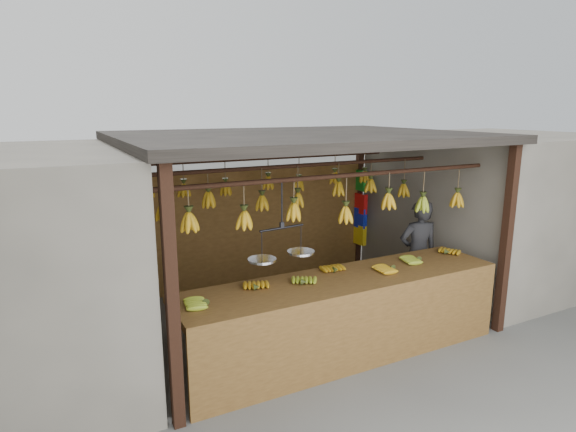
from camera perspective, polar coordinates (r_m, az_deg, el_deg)
ground at (r=6.52m, az=1.24°, el=-11.74°), size 80.00×80.00×0.00m
stall at (r=6.27m, az=-0.12°, el=6.05°), size 4.30×3.30×2.40m
neighbor_right at (r=8.43m, az=23.31°, el=1.09°), size 3.00×3.00×2.30m
counter at (r=5.25m, az=7.36°, el=-9.61°), size 3.71×0.85×0.96m
hanging_bananas at (r=6.03m, az=1.29°, el=2.43°), size 3.58×2.24×0.40m
balance_scale at (r=4.92m, az=-0.72°, el=-4.31°), size 0.75×0.33×0.80m
vendor at (r=6.79m, az=15.14°, el=-4.38°), size 0.62×0.48×1.51m
bag_bundles at (r=8.29m, az=8.60°, el=0.80°), size 0.08×0.26×1.28m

